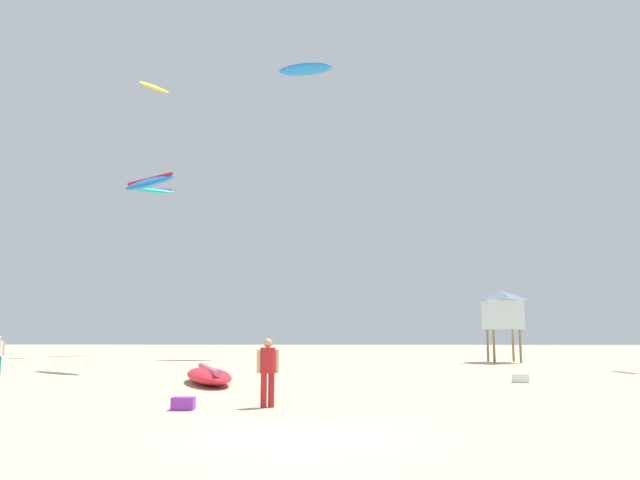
{
  "coord_description": "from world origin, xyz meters",
  "views": [
    {
      "loc": [
        0.68,
        -12.61,
        2.1
      ],
      "look_at": [
        0.0,
        19.1,
        6.35
      ],
      "focal_mm": 36.07,
      "sensor_mm": 36.0,
      "label": 1
    }
  ],
  "objects_px": {
    "cooler_box": "(520,378)",
    "kite_aloft_4": "(152,190)",
    "kite_grounded_near": "(209,375)",
    "kite_aloft_2": "(305,69)",
    "kite_aloft_1": "(154,87)",
    "kite_aloft_3": "(149,182)",
    "gear_bag": "(183,404)",
    "lifeguard_tower": "(502,309)",
    "person_foreground": "(268,367)"
  },
  "relations": [
    {
      "from": "cooler_box",
      "to": "kite_aloft_1",
      "type": "relative_size",
      "value": 0.2
    },
    {
      "from": "kite_aloft_3",
      "to": "cooler_box",
      "type": "bearing_deg",
      "value": -22.77
    },
    {
      "from": "kite_grounded_near",
      "to": "cooler_box",
      "type": "distance_m",
      "value": 11.56
    },
    {
      "from": "cooler_box",
      "to": "kite_aloft_4",
      "type": "height_order",
      "value": "kite_aloft_4"
    },
    {
      "from": "person_foreground",
      "to": "lifeguard_tower",
      "type": "height_order",
      "value": "lifeguard_tower"
    },
    {
      "from": "gear_bag",
      "to": "kite_aloft_1",
      "type": "bearing_deg",
      "value": 108.06
    },
    {
      "from": "kite_aloft_1",
      "to": "kite_aloft_3",
      "type": "bearing_deg",
      "value": -73.94
    },
    {
      "from": "kite_grounded_near",
      "to": "cooler_box",
      "type": "height_order",
      "value": "kite_grounded_near"
    },
    {
      "from": "kite_aloft_1",
      "to": "kite_aloft_2",
      "type": "bearing_deg",
      "value": -8.73
    },
    {
      "from": "cooler_box",
      "to": "gear_bag",
      "type": "height_order",
      "value": "same"
    },
    {
      "from": "person_foreground",
      "to": "gear_bag",
      "type": "xyz_separation_m",
      "value": [
        -2.07,
        -0.55,
        -0.88
      ]
    },
    {
      "from": "kite_grounded_near",
      "to": "kite_aloft_3",
      "type": "height_order",
      "value": "kite_aloft_3"
    },
    {
      "from": "gear_bag",
      "to": "kite_aloft_1",
      "type": "distance_m",
      "value": 37.82
    },
    {
      "from": "gear_bag",
      "to": "kite_aloft_3",
      "type": "xyz_separation_m",
      "value": [
        -5.45,
        14.88,
        9.09
      ]
    },
    {
      "from": "person_foreground",
      "to": "kite_aloft_1",
      "type": "distance_m",
      "value": 37.53
    },
    {
      "from": "cooler_box",
      "to": "kite_aloft_1",
      "type": "bearing_deg",
      "value": 132.74
    },
    {
      "from": "kite_aloft_2",
      "to": "kite_aloft_3",
      "type": "bearing_deg",
      "value": -117.53
    },
    {
      "from": "kite_grounded_near",
      "to": "kite_aloft_3",
      "type": "relative_size",
      "value": 1.45
    },
    {
      "from": "kite_grounded_near",
      "to": "kite_aloft_1",
      "type": "distance_m",
      "value": 31.88
    },
    {
      "from": "kite_aloft_1",
      "to": "kite_aloft_4",
      "type": "relative_size",
      "value": 0.8
    },
    {
      "from": "kite_aloft_3",
      "to": "kite_aloft_4",
      "type": "height_order",
      "value": "kite_aloft_4"
    },
    {
      "from": "lifeguard_tower",
      "to": "gear_bag",
      "type": "distance_m",
      "value": 25.68
    },
    {
      "from": "kite_aloft_1",
      "to": "kite_aloft_4",
      "type": "height_order",
      "value": "kite_aloft_1"
    },
    {
      "from": "gear_bag",
      "to": "kite_aloft_2",
      "type": "xyz_separation_m",
      "value": [
        1.75,
        28.68,
        20.69
      ]
    },
    {
      "from": "person_foreground",
      "to": "lifeguard_tower",
      "type": "bearing_deg",
      "value": -44.23
    },
    {
      "from": "person_foreground",
      "to": "kite_grounded_near",
      "type": "height_order",
      "value": "person_foreground"
    },
    {
      "from": "gear_bag",
      "to": "kite_grounded_near",
      "type": "bearing_deg",
      "value": 96.1
    },
    {
      "from": "lifeguard_tower",
      "to": "kite_aloft_4",
      "type": "distance_m",
      "value": 27.78
    },
    {
      "from": "kite_grounded_near",
      "to": "kite_aloft_1",
      "type": "bearing_deg",
      "value": 111.58
    },
    {
      "from": "kite_grounded_near",
      "to": "kite_aloft_2",
      "type": "xyz_separation_m",
      "value": [
        2.53,
        21.34,
        20.55
      ]
    },
    {
      "from": "kite_aloft_3",
      "to": "kite_aloft_1",
      "type": "bearing_deg",
      "value": 106.06
    },
    {
      "from": "kite_aloft_1",
      "to": "kite_aloft_3",
      "type": "xyz_separation_m",
      "value": [
        4.49,
        -15.59,
        -11.0
      ]
    },
    {
      "from": "kite_aloft_2",
      "to": "cooler_box",
      "type": "bearing_deg",
      "value": -66.38
    },
    {
      "from": "cooler_box",
      "to": "kite_aloft_2",
      "type": "relative_size",
      "value": 0.13
    },
    {
      "from": "kite_grounded_near",
      "to": "cooler_box",
      "type": "bearing_deg",
      "value": 3.69
    },
    {
      "from": "kite_grounded_near",
      "to": "lifeguard_tower",
      "type": "relative_size",
      "value": 1.32
    },
    {
      "from": "kite_aloft_2",
      "to": "kite_aloft_1",
      "type": "bearing_deg",
      "value": 171.27
    },
    {
      "from": "kite_grounded_near",
      "to": "kite_aloft_3",
      "type": "bearing_deg",
      "value": 121.72
    },
    {
      "from": "kite_aloft_1",
      "to": "kite_aloft_2",
      "type": "distance_m",
      "value": 11.83
    },
    {
      "from": "cooler_box",
      "to": "kite_aloft_3",
      "type": "distance_m",
      "value": 19.78
    },
    {
      "from": "kite_grounded_near",
      "to": "lifeguard_tower",
      "type": "xyz_separation_m",
      "value": [
        14.46,
        14.2,
        2.75
      ]
    },
    {
      "from": "cooler_box",
      "to": "kite_aloft_4",
      "type": "bearing_deg",
      "value": 131.38
    },
    {
      "from": "kite_grounded_near",
      "to": "kite_aloft_2",
      "type": "bearing_deg",
      "value": 83.24
    },
    {
      "from": "cooler_box",
      "to": "kite_aloft_1",
      "type": "distance_m",
      "value": 36.51
    },
    {
      "from": "lifeguard_tower",
      "to": "kite_aloft_2",
      "type": "height_order",
      "value": "kite_aloft_2"
    },
    {
      "from": "kite_grounded_near",
      "to": "gear_bag",
      "type": "bearing_deg",
      "value": -83.9
    },
    {
      "from": "kite_grounded_near",
      "to": "kite_aloft_4",
      "type": "distance_m",
      "value": 29.07
    },
    {
      "from": "person_foreground",
      "to": "kite_aloft_4",
      "type": "bearing_deg",
      "value": 6.18
    },
    {
      "from": "person_foreground",
      "to": "gear_bag",
      "type": "distance_m",
      "value": 2.31
    },
    {
      "from": "kite_grounded_near",
      "to": "kite_aloft_1",
      "type": "xyz_separation_m",
      "value": [
        -9.15,
        23.13,
        19.94
      ]
    }
  ]
}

